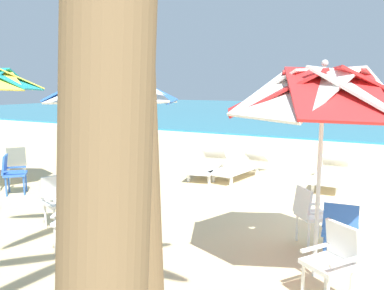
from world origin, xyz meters
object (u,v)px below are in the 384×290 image
at_px(beach_umbrella_1, 112,89).
at_px(plastic_chair_6, 12,172).
at_px(plastic_chair_5, 73,215).
at_px(sun_lounger_3, 207,164).
at_px(plastic_chair_4, 58,198).
at_px(sun_lounger_2, 240,166).
at_px(beach_umbrella_0, 323,94).
at_px(plastic_chair_3, 140,187).
at_px(plastic_chair_0, 340,229).
at_px(plastic_chair_8, 16,162).
at_px(sun_lounger_1, 330,173).
at_px(plastic_chair_2, 310,212).
at_px(plastic_chair_1, 333,258).

xyz_separation_m(beach_umbrella_1, plastic_chair_6, (-3.22, 0.45, -1.78)).
relative_size(plastic_chair_5, sun_lounger_3, 0.39).
height_order(plastic_chair_4, sun_lounger_3, plastic_chair_4).
bearing_deg(sun_lounger_2, beach_umbrella_0, -58.46).
relative_size(plastic_chair_3, plastic_chair_5, 1.00).
relative_size(plastic_chair_0, sun_lounger_3, 0.39).
xyz_separation_m(plastic_chair_0, sun_lounger_3, (-3.80, 3.82, -0.22)).
distance_m(plastic_chair_8, sun_lounger_2, 5.54).
bearing_deg(plastic_chair_6, sun_lounger_1, 34.65).
bearing_deg(plastic_chair_3, plastic_chair_2, 0.42).
xyz_separation_m(plastic_chair_1, plastic_chair_8, (-7.61, 1.87, 0.00)).
relative_size(beach_umbrella_0, plastic_chair_4, 3.03).
height_order(beach_umbrella_0, beach_umbrella_1, beach_umbrella_1).
distance_m(plastic_chair_4, plastic_chair_8, 3.69).
height_order(plastic_chair_0, plastic_chair_2, same).
distance_m(beach_umbrella_0, plastic_chair_8, 7.67).
bearing_deg(beach_umbrella_1, plastic_chair_4, -148.33).
bearing_deg(plastic_chair_8, plastic_chair_3, -6.51).
distance_m(plastic_chair_4, plastic_chair_5, 0.97).
bearing_deg(sun_lounger_3, sun_lounger_2, 12.20).
xyz_separation_m(plastic_chair_0, sun_lounger_2, (-2.95, 4.01, -0.22)).
bearing_deg(plastic_chair_8, sun_lounger_2, 33.68).
bearing_deg(plastic_chair_3, plastic_chair_5, -87.36).
relative_size(plastic_chair_3, plastic_chair_8, 1.00).
xyz_separation_m(plastic_chair_0, plastic_chair_4, (-4.28, -0.77, 0.00)).
xyz_separation_m(plastic_chair_2, sun_lounger_3, (-3.32, 3.33, -0.22)).
relative_size(beach_umbrella_0, plastic_chair_6, 3.03).
distance_m(plastic_chair_1, sun_lounger_3, 6.12).
xyz_separation_m(beach_umbrella_0, sun_lounger_2, (-2.73, 4.45, -1.96)).
bearing_deg(plastic_chair_5, sun_lounger_1, 64.23).
distance_m(beach_umbrella_1, sun_lounger_1, 5.65).
distance_m(sun_lounger_1, sun_lounger_3, 3.05).
height_order(plastic_chair_1, plastic_chair_8, same).
distance_m(plastic_chair_1, sun_lounger_1, 5.28).
xyz_separation_m(beach_umbrella_0, plastic_chair_1, (0.27, -0.49, -1.74)).
height_order(plastic_chair_2, sun_lounger_1, plastic_chair_2).
bearing_deg(sun_lounger_3, plastic_chair_2, -45.02).
bearing_deg(plastic_chair_8, plastic_chair_1, -13.79).
distance_m(plastic_chair_5, plastic_chair_6, 3.56).
relative_size(plastic_chair_3, sun_lounger_2, 0.39).
xyz_separation_m(plastic_chair_1, plastic_chair_3, (-3.58, 1.41, 0.00)).
height_order(plastic_chair_0, plastic_chair_3, same).
distance_m(plastic_chair_1, plastic_chair_2, 1.53).
height_order(beach_umbrella_1, sun_lounger_3, beach_umbrella_1).
bearing_deg(plastic_chair_4, plastic_chair_1, -2.20).
xyz_separation_m(plastic_chair_8, sun_lounger_1, (6.78, 3.34, -0.22)).
bearing_deg(beach_umbrella_1, plastic_chair_2, 14.33).
height_order(plastic_chair_1, sun_lounger_3, plastic_chair_1).
bearing_deg(plastic_chair_4, sun_lounger_3, 83.99).
relative_size(plastic_chair_1, plastic_chair_5, 1.00).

